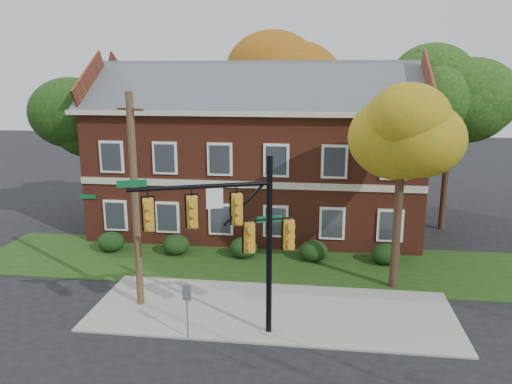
# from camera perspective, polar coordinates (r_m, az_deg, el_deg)

# --- Properties ---
(ground) EXTENTS (120.00, 120.00, 0.00)m
(ground) POSITION_cam_1_polar(r_m,az_deg,el_deg) (19.14, 1.52, -14.86)
(ground) COLOR black
(ground) RESTS_ON ground
(sidewalk) EXTENTS (14.00, 5.00, 0.08)m
(sidewalk) POSITION_cam_1_polar(r_m,az_deg,el_deg) (20.00, 1.83, -13.42)
(sidewalk) COLOR gray
(sidewalk) RESTS_ON ground
(grass_strip) EXTENTS (30.00, 6.00, 0.04)m
(grass_strip) POSITION_cam_1_polar(r_m,az_deg,el_deg) (24.56, 2.98, -8.24)
(grass_strip) COLOR #193811
(grass_strip) RESTS_ON ground
(apartment_building) EXTENTS (18.80, 8.80, 9.74)m
(apartment_building) POSITION_cam_1_polar(r_m,az_deg,el_deg) (29.26, 0.10, 5.36)
(apartment_building) COLOR maroon
(apartment_building) RESTS_ON ground
(hedge_far_left) EXTENTS (1.40, 1.26, 1.05)m
(hedge_far_left) POSITION_cam_1_polar(r_m,az_deg,el_deg) (27.17, -16.25, -5.49)
(hedge_far_left) COLOR black
(hedge_far_left) RESTS_ON ground
(hedge_left) EXTENTS (1.40, 1.26, 1.05)m
(hedge_left) POSITION_cam_1_polar(r_m,az_deg,el_deg) (26.00, -9.12, -5.97)
(hedge_left) COLOR black
(hedge_left) RESTS_ON ground
(hedge_center) EXTENTS (1.40, 1.26, 1.05)m
(hedge_center) POSITION_cam_1_polar(r_m,az_deg,el_deg) (25.25, -1.43, -6.39)
(hedge_center) COLOR black
(hedge_center) RESTS_ON ground
(hedge_right) EXTENTS (1.40, 1.26, 1.05)m
(hedge_right) POSITION_cam_1_polar(r_m,az_deg,el_deg) (24.98, 6.58, -6.70)
(hedge_right) COLOR black
(hedge_right) RESTS_ON ground
(hedge_far_right) EXTENTS (1.40, 1.26, 1.05)m
(hedge_far_right) POSITION_cam_1_polar(r_m,az_deg,el_deg) (25.20, 14.62, -6.88)
(hedge_far_right) COLOR black
(hedge_far_right) RESTS_ON ground
(tree_near_right) EXTENTS (4.50, 4.25, 8.58)m
(tree_near_right) POSITION_cam_1_polar(r_m,az_deg,el_deg) (21.09, 17.12, 6.29)
(tree_near_right) COLOR black
(tree_near_right) RESTS_ON ground
(tree_left_rear) EXTENTS (5.40, 5.10, 8.88)m
(tree_left_rear) POSITION_cam_1_polar(r_m,az_deg,el_deg) (30.80, -18.63, 8.24)
(tree_left_rear) COLOR black
(tree_left_rear) RESTS_ON ground
(tree_right_rear) EXTENTS (6.30, 5.95, 10.62)m
(tree_right_rear) POSITION_cam_1_polar(r_m,az_deg,el_deg) (30.58, 22.26, 10.63)
(tree_right_rear) COLOR black
(tree_right_rear) RESTS_ON ground
(tree_far_rear) EXTENTS (6.84, 6.46, 11.52)m
(tree_far_rear) POSITION_cam_1_polar(r_m,az_deg,el_deg) (36.66, 3.84, 12.98)
(tree_far_rear) COLOR black
(tree_far_rear) RESTS_ON ground
(traffic_signal) EXTENTS (5.46, 2.18, 6.45)m
(traffic_signal) POSITION_cam_1_polar(r_m,az_deg,el_deg) (16.64, -2.34, -4.30)
(traffic_signal) COLOR gray
(traffic_signal) RESTS_ON ground
(utility_pole) EXTENTS (1.23, 0.64, 8.44)m
(utility_pole) POSITION_cam_1_polar(r_m,az_deg,el_deg) (19.59, -13.64, -1.12)
(utility_pole) COLOR #4B3423
(utility_pole) RESTS_ON ground
(sign_post) EXTENTS (0.30, 0.06, 2.05)m
(sign_post) POSITION_cam_1_polar(r_m,az_deg,el_deg) (17.69, -7.89, -12.41)
(sign_post) COLOR slate
(sign_post) RESTS_ON ground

